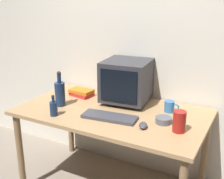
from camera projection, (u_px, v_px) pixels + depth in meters
back_wall at (137, 41)px, 2.63m from camera, size 4.00×0.08×2.50m
desk at (112, 120)px, 2.41m from camera, size 1.52×0.85×0.75m
crt_monitor at (127, 81)px, 2.51m from camera, size 0.41×0.42×0.37m
keyboard at (110, 117)px, 2.23m from camera, size 0.43×0.20×0.02m
computer_mouse at (143, 125)px, 2.08m from camera, size 0.09×0.12×0.04m
bottle_tall at (60, 93)px, 2.45m from camera, size 0.09×0.09×0.30m
bottle_short at (54, 108)px, 2.27m from camera, size 0.06×0.06×0.17m
book_stack at (81, 93)px, 2.71m from camera, size 0.23×0.16×0.06m
mug at (170, 107)px, 2.34m from camera, size 0.12×0.08×0.09m
cd_spindle at (164, 120)px, 2.15m from camera, size 0.12×0.12×0.04m
metal_canister at (179, 122)px, 2.00m from camera, size 0.09×0.09×0.15m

